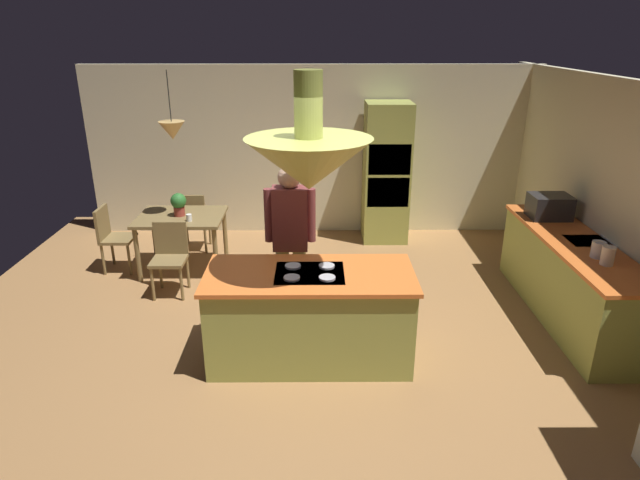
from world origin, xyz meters
TOP-DOWN VIEW (x-y plane):
  - ground at (0.00, 0.00)m, footprint 8.16×8.16m
  - wall_back at (0.00, 3.45)m, footprint 6.80×0.10m
  - wall_right at (3.25, 0.40)m, footprint 0.10×7.20m
  - kitchen_island at (0.00, -0.20)m, footprint 1.95×0.90m
  - counter_run_right at (2.84, 0.60)m, footprint 0.73×2.56m
  - oven_tower at (1.10, 3.04)m, footprint 0.66×0.62m
  - dining_table at (-1.70, 1.90)m, footprint 1.10×0.87m
  - person_at_island at (-0.21, 0.52)m, footprint 0.53×0.23m
  - range_hood at (0.00, -0.20)m, footprint 1.10×1.10m
  - pendant_light_over_table at (-1.70, 1.90)m, footprint 0.32×0.32m
  - chair_facing_island at (-1.70, 1.24)m, footprint 0.40×0.40m
  - chair_by_back_wall at (-1.70, 2.56)m, footprint 0.40×0.40m
  - chair_at_corner at (-2.63, 1.90)m, footprint 0.40×0.40m
  - potted_plant_on_table at (-1.71, 1.90)m, footprint 0.20×0.20m
  - cup_on_table at (-1.54, 1.68)m, footprint 0.07×0.07m
  - canister_flour at (2.84, -0.03)m, footprint 0.12×0.12m
  - canister_sugar at (2.84, 0.15)m, footprint 0.13×0.13m
  - microwave_on_counter at (2.84, 1.36)m, footprint 0.46×0.36m

SIDE VIEW (x-z plane):
  - ground at x=0.00m, z-range 0.00..0.00m
  - kitchen_island at x=0.00m, z-range -0.01..0.92m
  - counter_run_right at x=2.84m, z-range 0.01..0.92m
  - chair_facing_island at x=-1.70m, z-range 0.07..0.94m
  - chair_by_back_wall at x=-1.70m, z-range 0.07..0.94m
  - chair_at_corner at x=-2.63m, z-range 0.07..0.94m
  - dining_table at x=-1.70m, z-range 0.28..1.04m
  - cup_on_table at x=-1.54m, z-range 0.76..0.85m
  - potted_plant_on_table at x=-1.71m, z-range 0.78..1.08m
  - canister_sugar at x=2.84m, z-range 0.91..1.07m
  - canister_flour at x=2.84m, z-range 0.91..1.09m
  - person_at_island at x=-0.21m, z-range 0.14..1.88m
  - oven_tower at x=1.10m, z-range 0.00..2.06m
  - microwave_on_counter at x=2.84m, z-range 0.91..1.19m
  - wall_back at x=0.00m, z-range 0.00..2.55m
  - wall_right at x=3.25m, z-range 0.00..2.55m
  - pendant_light_over_table at x=-1.70m, z-range 1.45..2.27m
  - range_hood at x=0.00m, z-range 1.46..2.46m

